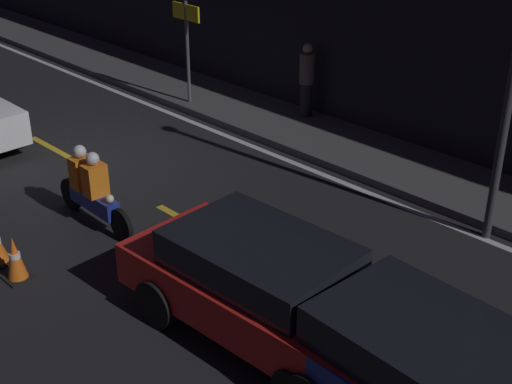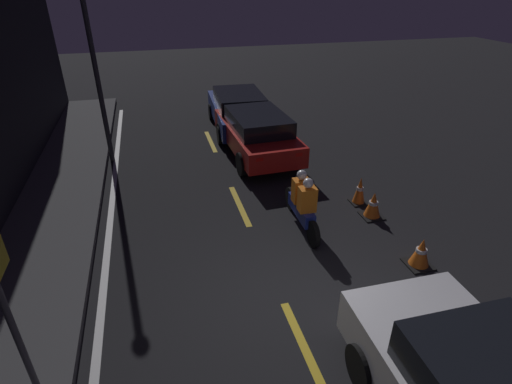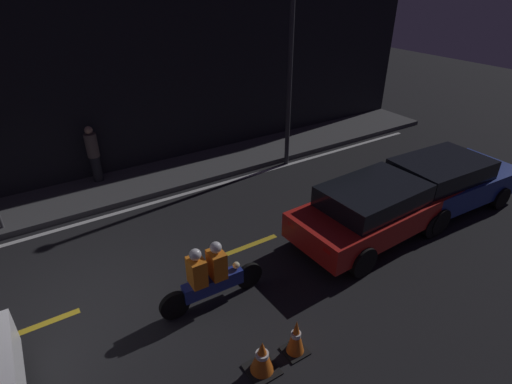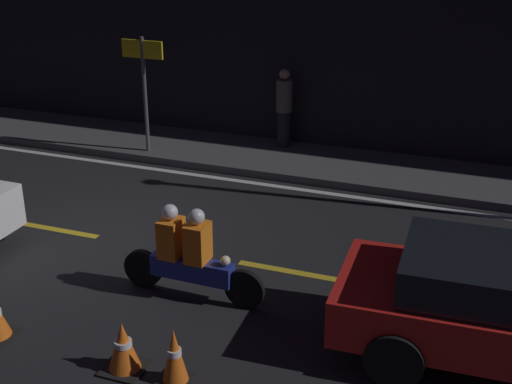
{
  "view_description": "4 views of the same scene",
  "coord_description": "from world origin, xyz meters",
  "px_view_note": "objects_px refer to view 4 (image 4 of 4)",
  "views": [
    {
      "loc": [
        11.71,
        -6.66,
        5.97
      ],
      "look_at": [
        4.58,
        0.38,
        0.9
      ],
      "focal_mm": 50.0,
      "sensor_mm": 36.0,
      "label": 1
    },
    {
      "loc": [
        -4.88,
        1.82,
        5.05
      ],
      "look_at": [
        2.52,
        -0.16,
        0.87
      ],
      "focal_mm": 28.0,
      "sensor_mm": 36.0,
      "label": 2
    },
    {
      "loc": [
        -0.13,
        -6.41,
        5.6
      ],
      "look_at": [
        4.17,
        0.36,
        1.14
      ],
      "focal_mm": 28.0,
      "sensor_mm": 36.0,
      "label": 3
    },
    {
      "loc": [
        6.06,
        -8.9,
        5.22
      ],
      "look_at": [
        2.63,
        0.37,
        1.04
      ],
      "focal_mm": 50.0,
      "sensor_mm": 36.0,
      "label": 4
    }
  ],
  "objects_px": {
    "pedestrian": "(284,107)",
    "shop_sign": "(144,72)",
    "traffic_cone_mid": "(123,347)",
    "motorcycle": "(188,255)",
    "traffic_cone_far": "(175,356)"
  },
  "relations": [
    {
      "from": "traffic_cone_mid",
      "to": "motorcycle",
      "type": "bearing_deg",
      "value": 90.08
    },
    {
      "from": "motorcycle",
      "to": "pedestrian",
      "type": "xyz_separation_m",
      "value": [
        -0.62,
        6.09,
        0.37
      ]
    },
    {
      "from": "motorcycle",
      "to": "pedestrian",
      "type": "distance_m",
      "value": 6.14
    },
    {
      "from": "shop_sign",
      "to": "pedestrian",
      "type": "bearing_deg",
      "value": 26.58
    },
    {
      "from": "traffic_cone_mid",
      "to": "traffic_cone_far",
      "type": "bearing_deg",
      "value": 0.28
    },
    {
      "from": "pedestrian",
      "to": "shop_sign",
      "type": "relative_size",
      "value": 0.7
    },
    {
      "from": "motorcycle",
      "to": "traffic_cone_mid",
      "type": "bearing_deg",
      "value": -88.66
    },
    {
      "from": "pedestrian",
      "to": "shop_sign",
      "type": "height_order",
      "value": "shop_sign"
    },
    {
      "from": "pedestrian",
      "to": "shop_sign",
      "type": "distance_m",
      "value": 3.01
    },
    {
      "from": "traffic_cone_far",
      "to": "shop_sign",
      "type": "xyz_separation_m",
      "value": [
        -3.87,
        6.58,
        1.5
      ]
    },
    {
      "from": "traffic_cone_far",
      "to": "pedestrian",
      "type": "bearing_deg",
      "value": 99.29
    },
    {
      "from": "motorcycle",
      "to": "traffic_cone_mid",
      "type": "relative_size",
      "value": 3.33
    },
    {
      "from": "traffic_cone_mid",
      "to": "traffic_cone_far",
      "type": "distance_m",
      "value": 0.66
    },
    {
      "from": "traffic_cone_far",
      "to": "pedestrian",
      "type": "relative_size",
      "value": 0.42
    },
    {
      "from": "shop_sign",
      "to": "traffic_cone_mid",
      "type": "bearing_deg",
      "value": -64.0
    }
  ]
}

